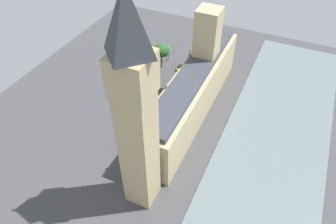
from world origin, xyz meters
name	(u,v)px	position (x,y,z in m)	size (l,w,h in m)	color
ground_plane	(186,110)	(0.00, 0.00, 0.00)	(132.32, 132.32, 0.00)	#424244
river_thames	(276,137)	(-31.14, 0.00, 0.12)	(32.01, 119.09, 0.25)	slate
parliament_building	(194,88)	(-1.99, -1.50, 9.42)	(11.29, 62.32, 32.83)	tan
clock_tower	(136,112)	(-2.38, 36.08, 30.19)	(8.06, 8.06, 58.34)	tan
car_yellow_cab_by_river_gate	(180,67)	(11.45, -22.06, 0.89)	(1.92, 4.36, 1.74)	gold
car_white_midblock	(170,86)	(10.11, -9.06, 0.89)	(1.83, 4.66, 1.74)	silver
car_black_trailing	(158,104)	(9.56, 2.19, 0.89)	(2.09, 4.77, 1.74)	black
double_decker_bus_under_trees	(137,127)	(10.23, 16.62, 2.63)	(3.18, 10.63, 4.75)	red
pedestrian_kerbside	(185,82)	(6.15, -14.18, 0.71)	(0.59, 0.66, 1.57)	#336B60
pedestrian_near_tower	(172,105)	(5.24, 0.18, 0.69)	(0.56, 0.64, 1.53)	gray
pedestrian_opposite_hall	(140,148)	(5.85, 22.45, 0.77)	(0.58, 0.67, 1.72)	maroon
plane_tree_corner	(138,85)	(18.06, 0.74, 5.79)	(5.49, 5.49, 8.16)	brown
plane_tree_leading	(161,50)	(19.07, -20.55, 7.69)	(6.33, 6.33, 10.42)	brown
plane_tree_far_end	(150,69)	(18.44, -9.25, 6.26)	(6.41, 6.41, 9.00)	brown
street_lamp_slot_10	(166,53)	(18.86, -24.84, 4.05)	(0.56, 0.56, 5.73)	black
street_lamp_slot_11	(168,50)	(18.68, -26.25, 4.67)	(0.56, 0.56, 6.74)	black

